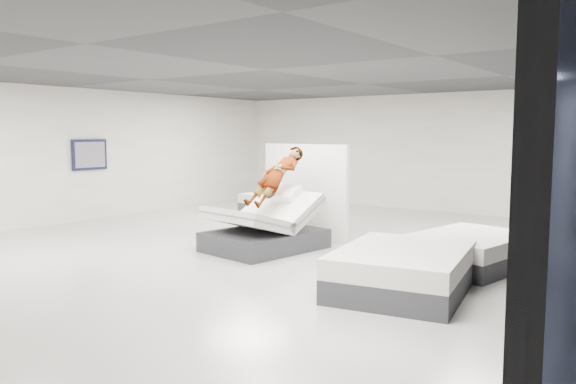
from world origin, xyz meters
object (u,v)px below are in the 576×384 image
object	(u,v)px
person	(277,185)
flat_bed_right_far	(471,250)
remote	(271,196)
divider_panel	(305,191)
wall_poster	(90,155)
flat_bed_left_far	(282,204)
flat_bed_right_near	(403,270)
hero_bed	(265,229)
column	(569,160)

from	to	relation	value
person	flat_bed_right_far	bearing A→B (deg)	18.28
remote	divider_panel	world-z (taller)	divider_panel
divider_panel	flat_bed_right_far	xyz separation A→B (m)	(3.55, -0.49, -0.69)
divider_panel	wall_poster	distance (m)	5.76
person	flat_bed_right_far	world-z (taller)	person
flat_bed_right_far	flat_bed_left_far	xyz separation A→B (m)	(-6.02, 2.98, -0.00)
person	flat_bed_left_far	distance (m)	4.53
flat_bed_right_near	flat_bed_left_far	size ratio (longest dim) A/B	1.22
flat_bed_right_near	wall_poster	bearing A→B (deg)	171.74
person	wall_poster	bearing A→B (deg)	-171.47
hero_bed	divider_panel	size ratio (longest dim) A/B	1.04
remote	wall_poster	size ratio (longest dim) A/B	0.15
person	wall_poster	xyz separation A→B (m)	(-5.73, -0.04, 0.43)
column	wall_poster	size ratio (longest dim) A/B	3.37
divider_panel	hero_bed	bearing A→B (deg)	-82.12
person	flat_bed_left_far	size ratio (longest dim) A/B	0.79
hero_bed	wall_poster	world-z (taller)	wall_poster
remote	flat_bed_left_far	distance (m)	4.90
wall_poster	person	bearing A→B (deg)	0.44
flat_bed_right_near	flat_bed_right_far	bearing A→B (deg)	82.41
person	flat_bed_right_near	size ratio (longest dim) A/B	0.65
remote	flat_bed_left_far	bearing A→B (deg)	132.96
flat_bed_right_far	flat_bed_left_far	size ratio (longest dim) A/B	1.11
wall_poster	column	bearing A→B (deg)	21.93
hero_bed	divider_panel	world-z (taller)	divider_panel
remote	wall_poster	bearing A→B (deg)	-175.14
hero_bed	person	xyz separation A→B (m)	(0.04, 0.30, 0.79)
flat_bed_left_far	column	xyz separation A→B (m)	(6.80, 0.36, 1.34)
wall_poster	remote	bearing A→B (deg)	-3.24
divider_panel	column	world-z (taller)	column
remote	flat_bed_right_near	bearing A→B (deg)	-9.64
flat_bed_right_far	flat_bed_right_near	xyz separation A→B (m)	(-0.26, -1.95, 0.03)
person	divider_panel	world-z (taller)	divider_panel
flat_bed_right_near	wall_poster	distance (m)	9.09
flat_bed_right_near	flat_bed_left_far	world-z (taller)	flat_bed_right_near
hero_bed	flat_bed_right_near	size ratio (longest dim) A/B	0.92
divider_panel	column	xyz separation A→B (m)	(4.33, 2.85, 0.65)
hero_bed	flat_bed_right_far	world-z (taller)	hero_bed
flat_bed_left_far	flat_bed_right_near	bearing A→B (deg)	-40.55
hero_bed	flat_bed_left_far	size ratio (longest dim) A/B	1.12
flat_bed_left_far	wall_poster	world-z (taller)	wall_poster
flat_bed_right_far	flat_bed_right_near	size ratio (longest dim) A/B	0.91
column	wall_poster	bearing A→B (deg)	-158.07
flat_bed_right_far	column	bearing A→B (deg)	76.95
person	remote	size ratio (longest dim) A/B	10.96
remote	hero_bed	bearing A→B (deg)	168.70
flat_bed_right_far	column	size ratio (longest dim) A/B	0.67
hero_bed	remote	bearing A→B (deg)	-19.40
hero_bed	flat_bed_right_far	bearing A→B (deg)	14.83
hero_bed	wall_poster	size ratio (longest dim) A/B	2.30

